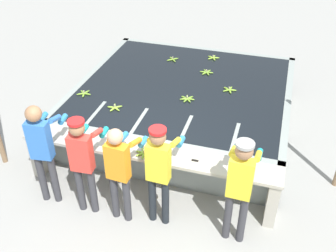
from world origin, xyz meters
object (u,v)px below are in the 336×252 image
at_px(banana_bunch_floating_0, 187,99).
at_px(knife_0, 200,161).
at_px(banana_bunch_floating_3, 213,58).
at_px(banana_bunch_ledge_0, 144,153).
at_px(worker_4, 240,182).
at_px(banana_bunch_floating_5, 206,72).
at_px(banana_bunch_floating_1, 115,108).
at_px(banana_bunch_floating_2, 229,90).
at_px(worker_2, 119,167).
at_px(banana_bunch_floating_4, 173,59).
at_px(worker_1, 83,157).
at_px(worker_3, 159,167).
at_px(banana_bunch_floating_6, 84,93).
at_px(worker_0, 42,145).
at_px(knife_1, 76,139).

height_order(banana_bunch_floating_0, knife_0, banana_bunch_floating_0).
height_order(banana_bunch_floating_3, banana_bunch_ledge_0, banana_bunch_ledge_0).
height_order(worker_4, banana_bunch_floating_5, worker_4).
height_order(banana_bunch_floating_5, banana_bunch_ledge_0, banana_bunch_ledge_0).
bearing_deg(banana_bunch_floating_1, banana_bunch_floating_5, 55.49).
relative_size(banana_bunch_floating_2, banana_bunch_ledge_0, 0.99).
bearing_deg(worker_2, banana_bunch_ledge_0, 69.84).
height_order(banana_bunch_floating_0, banana_bunch_floating_4, same).
xyz_separation_m(worker_1, banana_bunch_floating_5, (1.06, 3.38, -0.13)).
relative_size(worker_3, knife_0, 4.73).
height_order(worker_2, banana_bunch_floating_2, worker_2).
distance_m(banana_bunch_floating_5, banana_bunch_floating_6, 2.51).
height_order(banana_bunch_floating_4, knife_0, banana_bunch_floating_4).
height_order(worker_2, banana_bunch_floating_6, worker_2).
bearing_deg(banana_bunch_ledge_0, banana_bunch_floating_4, 98.98).
bearing_deg(worker_4, banana_bunch_floating_6, 150.61).
relative_size(banana_bunch_floating_1, banana_bunch_floating_4, 1.19).
bearing_deg(worker_0, banana_bunch_ledge_0, 18.69).
xyz_separation_m(worker_4, knife_0, (-0.63, 0.48, -0.18)).
bearing_deg(banana_bunch_floating_5, banana_bunch_floating_3, 90.94).
relative_size(worker_4, banana_bunch_floating_2, 6.12).
bearing_deg(worker_2, banana_bunch_floating_5, 81.55).
relative_size(banana_bunch_floating_5, banana_bunch_floating_6, 1.02).
height_order(worker_3, knife_0, worker_3).
xyz_separation_m(banana_bunch_floating_1, knife_1, (-0.22, -1.03, -0.01)).
bearing_deg(worker_1, worker_3, 5.26).
xyz_separation_m(banana_bunch_floating_3, banana_bunch_floating_5, (0.01, -0.73, -0.00)).
bearing_deg(worker_3, worker_1, -174.74).
xyz_separation_m(banana_bunch_floating_0, banana_bunch_floating_2, (0.68, 0.55, 0.00)).
bearing_deg(banana_bunch_floating_3, banana_bunch_floating_1, -115.88).
bearing_deg(worker_0, banana_bunch_floating_5, 62.91).
distance_m(worker_2, banana_bunch_floating_4, 3.79).
relative_size(banana_bunch_floating_1, banana_bunch_floating_5, 0.98).
distance_m(worker_1, banana_bunch_floating_6, 2.09).
bearing_deg(banana_bunch_floating_1, banana_bunch_floating_6, 158.26).
height_order(worker_1, banana_bunch_floating_6, worker_1).
relative_size(banana_bunch_floating_3, banana_bunch_floating_5, 0.98).
bearing_deg(worker_3, banana_bunch_floating_5, 90.80).
xyz_separation_m(banana_bunch_floating_0, banana_bunch_floating_3, (0.10, 1.88, 0.00)).
xyz_separation_m(banana_bunch_floating_5, banana_bunch_ledge_0, (-0.32, -2.88, 0.00)).
bearing_deg(banana_bunch_ledge_0, knife_1, 178.31).
xyz_separation_m(banana_bunch_floating_2, banana_bunch_floating_6, (-2.57, -0.93, 0.00)).
distance_m(banana_bunch_floating_4, banana_bunch_floating_6, 2.24).
height_order(worker_4, banana_bunch_floating_3, worker_4).
height_order(banana_bunch_floating_5, banana_bunch_floating_6, same).
relative_size(worker_0, banana_bunch_floating_0, 6.14).
xyz_separation_m(worker_3, banana_bunch_ledge_0, (-0.37, 0.40, -0.14)).
distance_m(worker_3, banana_bunch_floating_5, 3.28).
distance_m(worker_1, worker_3, 1.11).
bearing_deg(knife_0, worker_3, -135.38).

